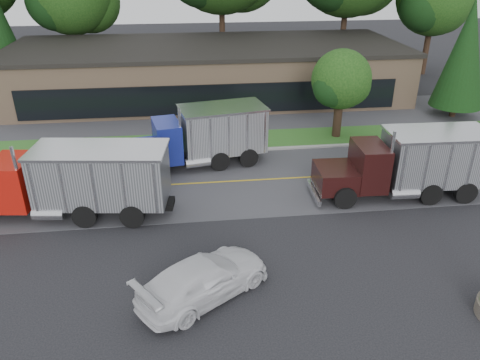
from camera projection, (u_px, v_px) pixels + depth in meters
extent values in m
plane|color=#2E2E33|center=(196.00, 293.00, 17.22)|extent=(140.00, 140.00, 0.00)
cube|color=#58585E|center=(190.00, 184.00, 25.22)|extent=(60.00, 8.00, 0.02)
cube|color=gold|center=(190.00, 184.00, 25.22)|extent=(60.00, 0.12, 0.01)
cube|color=#9E9E99|center=(188.00, 153.00, 28.96)|extent=(60.00, 0.30, 0.12)
cube|color=#296522|center=(188.00, 143.00, 30.56)|extent=(60.00, 3.40, 0.03)
cube|color=#58585E|center=(186.00, 118.00, 35.00)|extent=(60.00, 7.00, 0.02)
cube|color=tan|center=(207.00, 72.00, 39.67)|extent=(32.00, 12.00, 4.00)
cylinder|color=#382619|center=(79.00, 55.00, 45.43)|extent=(0.56, 0.56, 4.22)
sphere|color=#13390F|center=(89.00, 2.00, 44.33)|extent=(5.79, 5.79, 5.79)
sphere|color=black|center=(56.00, 1.00, 42.43)|extent=(5.31, 5.31, 5.31)
cylinder|color=#382619|center=(222.00, 43.00, 46.56)|extent=(0.56, 0.56, 5.95)
cylinder|color=#382619|center=(342.00, 44.00, 47.05)|extent=(0.56, 0.56, 5.60)
cylinder|color=#382619|center=(425.00, 54.00, 46.51)|extent=(0.56, 0.56, 3.94)
sphere|color=#13390F|center=(442.00, 5.00, 45.48)|extent=(5.41, 5.41, 5.41)
sphere|color=black|center=(426.00, 5.00, 43.71)|extent=(4.96, 4.96, 4.96)
cylinder|color=#382619|center=(5.00, 84.00, 41.94)|extent=(0.44, 0.44, 1.00)
cylinder|color=#382619|center=(453.00, 110.00, 35.17)|extent=(0.44, 0.44, 1.00)
cone|color=black|center=(465.00, 54.00, 33.32)|extent=(3.73, 3.73, 7.63)
cylinder|color=#382619|center=(337.00, 121.00, 31.17)|extent=(0.56, 0.56, 2.09)
sphere|color=#13390F|center=(341.00, 79.00, 29.91)|extent=(3.83, 3.83, 3.83)
sphere|color=#13390F|center=(349.00, 84.00, 30.63)|extent=(2.87, 2.87, 2.87)
sphere|color=black|center=(333.00, 87.00, 29.69)|extent=(2.63, 2.63, 2.63)
cube|color=black|center=(70.00, 203.00, 22.13)|extent=(9.94, 2.23, 0.28)
cube|color=red|center=(14.00, 182.00, 21.62)|extent=(2.01, 2.60, 2.20)
cube|color=silver|center=(102.00, 176.00, 21.48)|extent=(6.18, 3.22, 2.50)
cube|color=silver|center=(98.00, 150.00, 20.90)|extent=(6.35, 3.39, 0.12)
cylinder|color=black|center=(120.00, 192.00, 23.15)|extent=(1.14, 0.48, 1.10)
cylinder|color=black|center=(109.00, 216.00, 21.09)|extent=(1.14, 0.48, 1.10)
cube|color=black|center=(201.00, 155.00, 27.27)|extent=(7.90, 2.43, 0.28)
cube|color=navy|center=(141.00, 154.00, 26.10)|extent=(2.27, 2.61, 1.10)
cube|color=navy|center=(167.00, 140.00, 26.25)|extent=(1.78, 2.61, 2.20)
cube|color=black|center=(156.00, 135.00, 25.91)|extent=(0.44, 2.08, 0.90)
cube|color=silver|center=(223.00, 129.00, 26.99)|extent=(5.07, 3.32, 2.50)
cube|color=silver|center=(222.00, 108.00, 26.42)|extent=(5.25, 3.49, 0.12)
cylinder|color=black|center=(142.00, 154.00, 27.38)|extent=(1.15, 0.55, 1.10)
cylinder|color=black|center=(147.00, 170.00, 25.41)|extent=(1.15, 0.55, 1.10)
cylinder|color=black|center=(223.00, 145.00, 28.71)|extent=(1.15, 0.55, 1.10)
cylinder|color=black|center=(234.00, 159.00, 26.75)|extent=(1.15, 0.55, 1.10)
cube|color=black|center=(404.00, 184.00, 23.92)|extent=(8.28, 1.26, 0.28)
cube|color=black|center=(336.00, 177.00, 23.39)|extent=(2.05, 2.36, 1.10)
cube|color=black|center=(369.00, 165.00, 23.25)|extent=(1.51, 2.44, 2.20)
cube|color=black|center=(357.00, 158.00, 23.02)|extent=(0.13, 2.10, 0.90)
cube|color=silver|center=(436.00, 157.00, 23.39)|extent=(5.01, 2.65, 2.50)
cube|color=silver|center=(441.00, 133.00, 22.81)|extent=(5.16, 2.81, 0.12)
cylinder|color=black|center=(332.00, 177.00, 24.67)|extent=(1.11, 0.38, 1.10)
cylinder|color=black|center=(345.00, 198.00, 22.62)|extent=(1.11, 0.38, 1.10)
cylinder|color=black|center=(427.00, 173.00, 25.09)|extent=(1.11, 0.38, 1.10)
cylinder|color=black|center=(448.00, 193.00, 23.04)|extent=(1.11, 0.38, 1.10)
imported|color=white|center=(204.00, 278.00, 16.82)|extent=(5.46, 4.71, 1.51)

